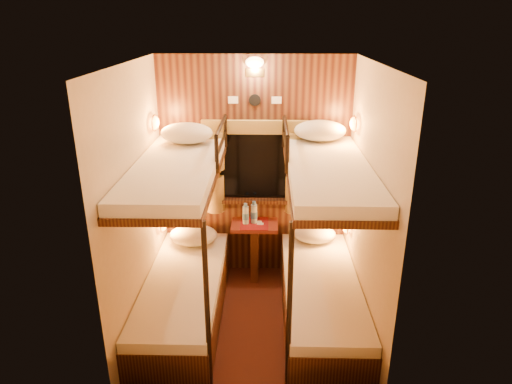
{
  "coord_description": "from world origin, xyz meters",
  "views": [
    {
      "loc": [
        0.12,
        -3.62,
        2.73
      ],
      "look_at": [
        0.03,
        0.15,
        1.29
      ],
      "focal_mm": 32.0,
      "sensor_mm": 36.0,
      "label": 1
    }
  ],
  "objects_px": {
    "bottle_left": "(246,215)",
    "bottle_right": "(254,214)",
    "bunk_right": "(322,269)",
    "table": "(255,243)",
    "bunk_left": "(183,267)"
  },
  "relations": [
    {
      "from": "bunk_left",
      "to": "bunk_right",
      "type": "distance_m",
      "value": 1.3
    },
    {
      "from": "bunk_right",
      "to": "bottle_left",
      "type": "distance_m",
      "value": 1.09
    },
    {
      "from": "bunk_left",
      "to": "bottle_right",
      "type": "bearing_deg",
      "value": 51.29
    },
    {
      "from": "bunk_left",
      "to": "table",
      "type": "bearing_deg",
      "value": 50.33
    },
    {
      "from": "table",
      "to": "bottle_right",
      "type": "relative_size",
      "value": 2.61
    },
    {
      "from": "bottle_left",
      "to": "bunk_left",
      "type": "bearing_deg",
      "value": -125.54
    },
    {
      "from": "bunk_right",
      "to": "table",
      "type": "bearing_deg",
      "value": 129.67
    },
    {
      "from": "table",
      "to": "bunk_right",
      "type": "bearing_deg",
      "value": -50.33
    },
    {
      "from": "bunk_right",
      "to": "bottle_left",
      "type": "xyz_separation_m",
      "value": [
        -0.74,
        0.77,
        0.19
      ]
    },
    {
      "from": "bunk_left",
      "to": "bottle_right",
      "type": "xyz_separation_m",
      "value": [
        0.64,
        0.8,
        0.2
      ]
    },
    {
      "from": "bottle_left",
      "to": "bottle_right",
      "type": "height_order",
      "value": "bottle_right"
    },
    {
      "from": "bottle_right",
      "to": "bottle_left",
      "type": "bearing_deg",
      "value": -163.2
    },
    {
      "from": "bottle_left",
      "to": "bottle_right",
      "type": "relative_size",
      "value": 0.95
    },
    {
      "from": "table",
      "to": "bottle_left",
      "type": "bearing_deg",
      "value": -176.0
    },
    {
      "from": "bunk_left",
      "to": "table",
      "type": "height_order",
      "value": "bunk_left"
    }
  ]
}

